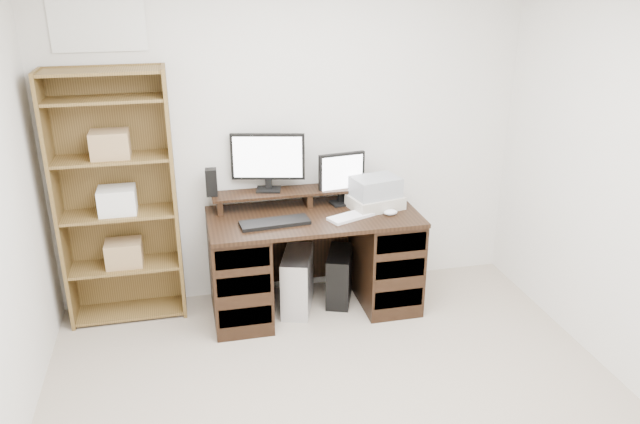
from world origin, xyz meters
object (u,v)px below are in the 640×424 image
object	(u,v)px
printer	(375,202)
tower_silver	(297,281)
monitor_wide	(268,159)
bookshelf	(117,197)
tower_black	(339,276)
desk	(314,260)
monitor_small	(342,176)

from	to	relation	value
printer	tower_silver	world-z (taller)	printer
monitor_wide	printer	world-z (taller)	monitor_wide
printer	bookshelf	world-z (taller)	bookshelf
printer	tower_black	distance (m)	0.65
desk	monitor_wide	bearing A→B (deg)	137.46
tower_silver	bookshelf	world-z (taller)	bookshelf
monitor_wide	tower_silver	distance (m)	0.93
tower_silver	bookshelf	bearing A→B (deg)	-171.88
monitor_wide	monitor_small	size ratio (longest dim) A/B	1.36
printer	tower_silver	size ratio (longest dim) A/B	0.82
monitor_wide	monitor_small	bearing A→B (deg)	4.40
monitor_small	tower_black	size ratio (longest dim) A/B	0.90
monitor_small	printer	world-z (taller)	monitor_small
tower_black	bookshelf	size ratio (longest dim) A/B	0.24
desk	monitor_small	world-z (taller)	monitor_small
desk	tower_silver	size ratio (longest dim) A/B	3.37
tower_black	printer	bearing A→B (deg)	13.28
desk	tower_silver	bearing A→B (deg)	175.44
desk	tower_silver	distance (m)	0.21
printer	tower_black	size ratio (longest dim) A/B	0.85
monitor_small	bookshelf	bearing A→B (deg)	170.83
printer	monitor_wide	bearing A→B (deg)	150.22
monitor_wide	tower_black	distance (m)	1.05
monitor_wide	bookshelf	xyz separation A→B (m)	(-1.06, -0.04, -0.19)
desk	monitor_wide	size ratio (longest dim) A/B	2.85
monitor_wide	tower_black	xyz separation A→B (m)	(0.49, -0.20, -0.91)
tower_silver	tower_black	world-z (taller)	tower_silver
desk	bookshelf	xyz separation A→B (m)	(-1.34, 0.21, 0.53)
monitor_wide	tower_silver	size ratio (longest dim) A/B	1.19
printer	bookshelf	bearing A→B (deg)	161.23
monitor_wide	monitor_small	world-z (taller)	monitor_wide
tower_silver	tower_black	xyz separation A→B (m)	(0.34, 0.05, -0.02)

